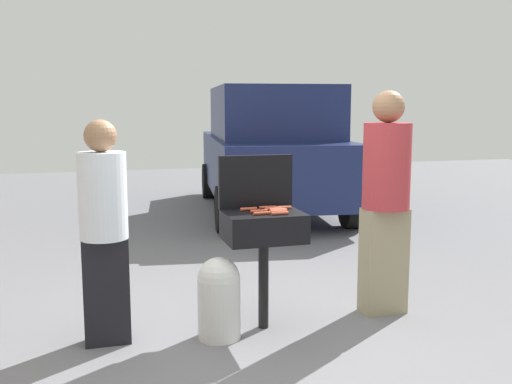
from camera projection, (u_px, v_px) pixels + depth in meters
ground_plane at (258, 340)px, 4.31m from camera, size 24.00×24.00×0.00m
bbq_grill at (264, 231)px, 4.45m from camera, size 0.60×0.44×0.92m
grill_lid_open at (256, 182)px, 4.60m from camera, size 0.60×0.05×0.42m
hot_dog_0 at (267, 207)px, 4.56m from camera, size 0.13×0.03×0.03m
hot_dog_1 at (262, 213)px, 4.32m from camera, size 0.13×0.03×0.03m
hot_dog_2 at (283, 207)px, 4.57m from camera, size 0.13×0.04×0.03m
hot_dog_3 at (280, 213)px, 4.32m from camera, size 0.13×0.03×0.03m
hot_dog_4 at (273, 209)px, 4.51m from camera, size 0.13×0.04×0.03m
hot_dog_5 at (249, 209)px, 4.50m from camera, size 0.13×0.03×0.03m
hot_dog_6 at (279, 212)px, 4.38m from camera, size 0.13×0.03×0.03m
hot_dog_7 at (259, 211)px, 4.41m from camera, size 0.13×0.03×0.03m
hot_dog_8 at (277, 210)px, 4.46m from camera, size 0.13×0.03×0.03m
hot_dog_9 at (279, 210)px, 4.44m from camera, size 0.13×0.04×0.03m
propane_tank at (219, 296)px, 4.31m from camera, size 0.32×0.32×0.62m
person_left at (104, 224)px, 4.14m from camera, size 0.34×0.34×1.63m
person_right at (386, 195)px, 4.76m from camera, size 0.39×0.39×1.84m
parked_minivan at (270, 149)px, 9.43m from camera, size 2.50×4.61×2.02m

